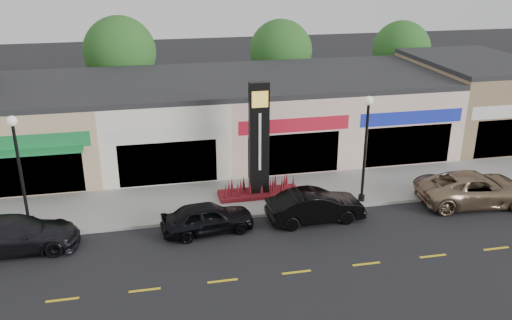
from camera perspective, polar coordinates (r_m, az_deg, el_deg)
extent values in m
plane|color=black|center=(24.29, -4.60, -8.72)|extent=(120.00, 120.00, 0.00)
cube|color=gray|center=(28.09, -5.77, -4.23)|extent=(52.00, 4.30, 0.15)
cube|color=gray|center=(26.09, -5.22, -6.31)|extent=(52.00, 0.20, 0.15)
cube|color=tan|center=(34.43, -21.51, 3.09)|extent=(7.00, 10.00, 4.50)
cube|color=#262628|center=(33.82, -22.05, 6.95)|extent=(7.00, 10.00, 0.30)
cube|color=black|center=(30.10, -22.65, -1.31)|extent=(5.25, 0.10, 2.40)
cube|color=#1B7D3E|center=(29.54, -23.11, 1.74)|extent=(6.30, 0.12, 0.80)
cube|color=#1B7D3E|center=(29.25, -23.15, 0.71)|extent=(5.60, 0.90, 0.12)
cube|color=silver|center=(33.90, -9.80, 4.02)|extent=(7.00, 10.00, 4.50)
cube|color=#262628|center=(33.28, -10.05, 7.97)|extent=(7.00, 10.00, 0.30)
cube|color=black|center=(29.50, -9.24, -0.33)|extent=(5.25, 0.10, 2.40)
cube|color=silver|center=(28.93, -9.44, 2.81)|extent=(6.30, 0.12, 0.80)
cube|color=beige|center=(34.80, 1.81, 4.77)|extent=(7.00, 10.00, 4.50)
cube|color=#262628|center=(34.20, 1.86, 8.63)|extent=(7.00, 10.00, 0.30)
cube|color=black|center=(30.53, 3.97, 0.66)|extent=(5.25, 0.10, 2.40)
cube|color=red|center=(29.98, 4.05, 3.70)|extent=(6.30, 0.12, 0.80)
cube|color=beige|center=(37.03, 12.45, 5.29)|extent=(7.00, 10.00, 4.50)
cube|color=#262628|center=(36.46, 12.75, 8.92)|extent=(7.00, 10.00, 0.30)
cube|color=black|center=(33.05, 15.74, 1.51)|extent=(5.25, 0.10, 2.40)
cube|color=#1B2DC3|center=(32.53, 16.04, 4.33)|extent=(6.30, 0.12, 0.80)
cube|color=olive|center=(40.30, 21.66, 5.94)|extent=(7.00, 10.00, 5.00)
cube|color=#262628|center=(39.75, 22.18, 9.62)|extent=(7.00, 10.00, 0.30)
cylinder|color=#382619|center=(41.80, -13.70, 6.03)|extent=(0.36, 0.36, 3.15)
sphere|color=#194816|center=(41.04, -14.14, 10.96)|extent=(5.20, 5.20, 5.20)
cylinder|color=#382619|center=(43.07, 2.55, 6.94)|extent=(0.36, 0.36, 2.97)
sphere|color=#194816|center=(42.36, 2.62, 11.41)|extent=(4.80, 4.80, 4.80)
cylinder|color=#382619|center=(46.54, 14.66, 7.24)|extent=(0.36, 0.36, 2.80)
sphere|color=#194816|center=(45.90, 15.04, 11.16)|extent=(4.60, 4.60, 4.60)
cylinder|color=black|center=(26.81, -22.68, -6.66)|extent=(0.32, 0.32, 0.30)
cylinder|color=black|center=(25.81, -23.45, -1.73)|extent=(0.14, 0.14, 5.00)
sphere|color=silver|center=(24.99, -24.31, 3.77)|extent=(0.44, 0.44, 0.44)
cylinder|color=black|center=(28.22, 11.04, -3.91)|extent=(0.32, 0.32, 0.30)
cylinder|color=black|center=(27.27, 11.40, 0.86)|extent=(0.14, 0.14, 5.00)
sphere|color=silver|center=(26.50, 11.81, 6.13)|extent=(0.44, 0.44, 0.44)
cube|color=maroon|center=(28.30, 0.30, -3.52)|extent=(4.20, 1.30, 0.20)
cube|color=black|center=(27.22, 0.31, 2.03)|extent=(1.00, 0.40, 6.00)
cube|color=yellow|center=(26.37, 0.42, 6.40)|extent=(0.80, 0.05, 0.80)
cube|color=silver|center=(27.01, 0.41, 1.88)|extent=(0.12, 0.04, 3.00)
imported|color=black|center=(25.49, -24.03, -7.18)|extent=(2.19, 5.29, 1.53)
imported|color=black|center=(24.89, -5.12, -6.08)|extent=(2.18, 4.38, 1.43)
imported|color=black|center=(25.90, 6.28, -4.86)|extent=(1.80, 4.69, 1.52)
imported|color=#8D765A|center=(29.63, 22.08, -2.82)|extent=(3.24, 6.08, 1.63)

